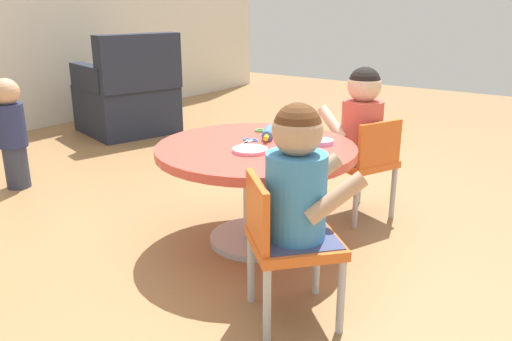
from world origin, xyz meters
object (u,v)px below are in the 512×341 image
Objects in this scene: child_chair_right at (364,162)px; armchair_dark at (129,97)px; child_chair_left at (285,241)px; seated_child_right at (362,118)px; craft_table at (256,169)px; craft_scissors at (249,141)px; seated_child_left at (298,178)px; rolling_pin at (268,133)px; toddler_standing at (11,130)px.

armchair_dark is (0.57, 2.43, 0.00)m from child_chair_right.
child_chair_left and child_chair_right have the same top height.
seated_child_right is at bearing 66.80° from child_chair_right.
craft_scissors reaches higher than craft_table.
craft_table is 1.79× the size of seated_child_right.
craft_scissors is at bearing 150.87° from seated_child_right.
child_chair_left is 0.23m from seated_child_left.
rolling_pin is at bearing 38.56° from child_chair_left.
toddler_standing is (-0.80, 1.92, 0.05)m from child_chair_right.
toddler_standing is at bearing 84.59° from seated_child_left.
rolling_pin is at bearing 147.93° from seated_child_right.
armchair_dark reaches higher than seated_child_left.
craft_table is 0.66m from seated_child_left.
child_chair_right is (1.00, 0.19, -0.23)m from seated_child_left.
craft_table is 1.36× the size of toddler_standing.
craft_table is at bearing 153.68° from child_chair_right.
seated_child_left is 1.04m from seated_child_right.
child_chair_right is at bearing -67.54° from toddler_standing.
rolling_pin is (0.15, 0.03, 0.13)m from craft_table.
seated_child_left is (-0.42, -0.47, 0.17)m from craft_table.
child_chair_left is 1.08m from seated_child_right.
child_chair_right is at bearing -36.34° from rolling_pin.
child_chair_right is at bearing 10.86° from seated_child_left.
seated_child_right reaches higher than toddler_standing.
craft_scissors is (-0.54, 0.35, 0.17)m from child_chair_right.
armchair_dark is (1.14, 2.15, -0.06)m from craft_table.
child_chair_right is 0.80× the size of toddler_standing.
seated_child_right is 2.06m from toddler_standing.
rolling_pin is 0.12m from craft_scissors.
seated_child_left reaches higher than toddler_standing.
seated_child_left is at bearing -131.89° from craft_table.
seated_child_right is (0.02, 0.04, 0.23)m from child_chair_right.
seated_child_left is at bearing -167.31° from seated_child_right.
toddler_standing is 4.75× the size of craft_scissors.
seated_child_right reaches higher than craft_scissors.
child_chair_left is 1.05× the size of seated_child_left.
craft_table is 0.20m from rolling_pin.
child_chair_right reaches higher than craft_scissors.
craft_scissors is (0.03, 0.06, 0.11)m from craft_table.
seated_child_right is at bearing -102.99° from armchair_dark.
armchair_dark is (1.56, 2.62, -0.22)m from seated_child_left.
child_chair_left is 2.51× the size of rolling_pin.
seated_child_left is 0.71m from craft_scissors.
armchair_dark is (0.55, 2.39, -0.22)m from seated_child_right.
child_chair_left is at bearing -135.48° from craft_table.
seated_child_right reaches higher than craft_table.
child_chair_right is 0.67m from craft_scissors.
seated_child_left is at bearing -120.81° from armchair_dark.
child_chair_left is 1.05× the size of seated_child_right.
rolling_pin is at bearing 12.04° from craft_table.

